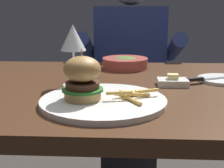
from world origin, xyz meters
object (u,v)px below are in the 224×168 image
Objects in this scene: burger_sandwich at (82,78)px; bread_plate at (222,80)px; diner_person at (130,86)px; wine_glass at (73,40)px; table_knife at (210,78)px; butter_dish at (173,82)px; main_plate at (103,101)px; soup_bowl at (125,63)px.

burger_sandwich reaches higher than bread_plate.
diner_person is at bearing 82.36° from burger_sandwich.
wine_glass is 0.79m from diner_person.
table_knife is at bearing 8.88° from wine_glass.
table_knife is (0.43, 0.07, -0.13)m from wine_glass.
butter_dish is 0.08× the size of diner_person.
diner_person is (-0.25, 0.64, -0.19)m from table_knife.
table_knife is at bearing 34.56° from burger_sandwich.
wine_glass is at bearing -171.12° from table_knife.
burger_sandwich is 0.33m from butter_dish.
main_plate reaches higher than bread_plate.
diner_person is (-0.30, 0.62, -0.18)m from bread_plate.
bread_plate is 0.05m from table_knife.
table_knife is 0.36m from soup_bowl.
diner_person is at bearing 100.57° from butter_dish.
main_plate is 3.41× the size of butter_dish.
wine_glass is (-0.05, 0.19, 0.07)m from burger_sandwich.
soup_bowl is at bearing 146.91° from bread_plate.
table_knife is (-0.05, -0.02, 0.01)m from bread_plate.
main_plate is 1.99× the size of bread_plate.
wine_glass is 2.01× the size of butter_dish.
main_plate is at bearing -60.13° from wine_glass.
soup_bowl is at bearing 140.10° from table_knife.
bread_plate is (0.37, 0.27, -0.00)m from main_plate.
soup_bowl reaches higher than main_plate.
diner_person is at bearing 115.86° from bread_plate.
soup_bowl reaches higher than butter_dish.
main_plate is 0.91m from diner_person.
burger_sandwich is 0.79× the size of bread_plate.
table_knife is at bearing 20.64° from butter_dish.
main_plate is at bearing 10.67° from burger_sandwich.
diner_person is (0.07, 0.89, -0.18)m from main_plate.
soup_bowl is (-0.15, 0.28, 0.01)m from butter_dish.
soup_bowl is (0.10, 0.49, -0.05)m from burger_sandwich.
wine_glass is at bearing -169.56° from bread_plate.
wine_glass reaches higher than soup_bowl.
main_plate is at bearing -142.54° from table_knife.
burger_sandwich is at bearing -101.45° from soup_bowl.
bread_plate is at bearing 35.98° from main_plate.
diner_person reaches higher than main_plate.
burger_sandwich is 0.51m from bread_plate.
main_plate is 0.08m from burger_sandwich.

